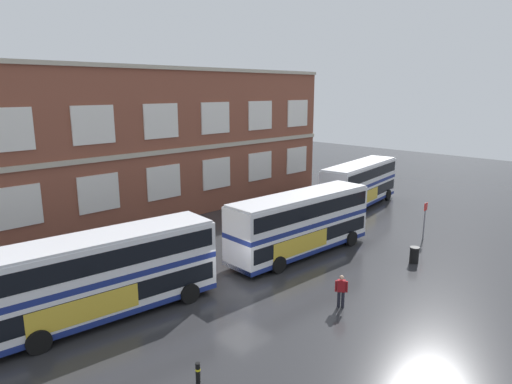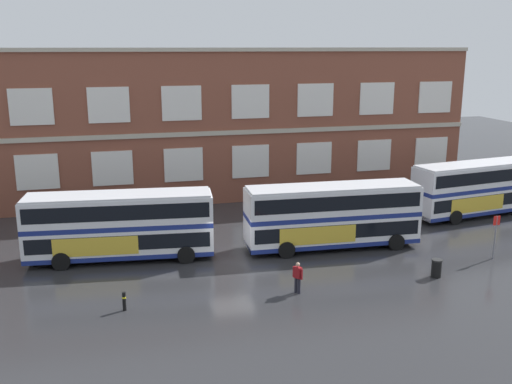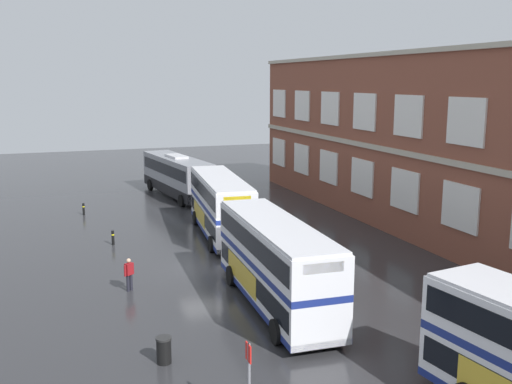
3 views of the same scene
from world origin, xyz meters
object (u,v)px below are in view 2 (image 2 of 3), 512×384
bus_stand_flag (495,233)px  waiting_passenger (298,276)px  double_decker_middle (332,215)px  double_decker_far (480,188)px  double_decker_near (120,225)px  station_litter_bin (436,268)px  safety_bollard_east (124,301)px

bus_stand_flag → waiting_passenger: bearing=-172.0°
double_decker_middle → double_decker_far: size_ratio=0.99×
double_decker_near → double_decker_middle: 13.13m
double_decker_middle → double_decker_near: bearing=174.8°
bus_stand_flag → double_decker_middle: bearing=153.5°
double_decker_middle → bus_stand_flag: bearing=-26.5°
station_litter_bin → double_decker_far: bearing=46.2°
double_decker_middle → waiting_passenger: double_decker_middle is taller
waiting_passenger → station_litter_bin: (8.20, 0.15, -0.41)m
double_decker_far → double_decker_middle: bearing=-163.1°
bus_stand_flag → safety_bollard_east: size_ratio=2.84×
bus_stand_flag → station_litter_bin: (-4.90, -1.69, -1.12)m
double_decker_near → bus_stand_flag: (21.83, -5.56, -0.51)m
double_decker_middle → double_decker_far: same height
double_decker_far → bus_stand_flag: (-4.85, -8.49, -0.51)m
double_decker_near → waiting_passenger: bearing=-40.3°
double_decker_near → safety_bollard_east: bearing=-90.7°
double_decker_middle → bus_stand_flag: 9.79m
bus_stand_flag → safety_bollard_east: bearing=-175.6°
double_decker_middle → safety_bollard_east: size_ratio=11.69×
double_decker_middle → waiting_passenger: size_ratio=6.54×
double_decker_near → bus_stand_flag: 22.53m
double_decker_middle → bus_stand_flag: double_decker_middle is taller
double_decker_middle → waiting_passenger: 7.67m
bus_stand_flag → station_litter_bin: bus_stand_flag is taller
bus_stand_flag → double_decker_far: bearing=60.3°
waiting_passenger → bus_stand_flag: bearing=8.0°
double_decker_far → waiting_passenger: bearing=-150.1°
safety_bollard_east → double_decker_middle: bearing=24.7°
double_decker_middle → double_decker_far: 14.21m
double_decker_near → bus_stand_flag: double_decker_near is taller
double_decker_far → waiting_passenger: size_ratio=6.62×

